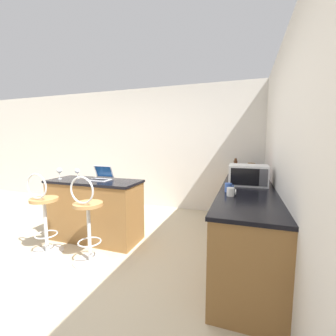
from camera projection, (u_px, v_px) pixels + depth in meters
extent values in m
plane|color=#BCAD8E|center=(97.00, 262.00, 2.72)|extent=(20.00, 20.00, 0.00)
cube|color=silver|center=(165.00, 148.00, 4.89)|extent=(12.00, 0.06, 2.60)
cube|color=silver|center=(293.00, 160.00, 1.91)|extent=(0.06, 12.00, 2.60)
cube|color=olive|center=(95.00, 211.00, 3.33)|extent=(1.34, 0.54, 0.86)
cube|color=black|center=(94.00, 181.00, 3.27)|extent=(1.37, 0.57, 0.03)
cube|color=olive|center=(247.00, 218.00, 3.03)|extent=(0.61, 2.95, 0.86)
cube|color=black|center=(248.00, 185.00, 2.98)|extent=(0.64, 2.98, 0.03)
cylinder|color=silver|center=(48.00, 252.00, 2.95)|extent=(0.40, 0.40, 0.02)
cylinder|color=silver|center=(46.00, 226.00, 2.91)|extent=(0.04, 0.04, 0.69)
torus|color=silver|center=(46.00, 234.00, 2.92)|extent=(0.28, 0.28, 0.02)
cylinder|color=#B7844C|center=(44.00, 200.00, 2.87)|extent=(0.34, 0.34, 0.04)
torus|color=silver|center=(37.00, 186.00, 2.75)|extent=(0.32, 0.02, 0.32)
cylinder|color=silver|center=(90.00, 261.00, 2.73)|extent=(0.40, 0.40, 0.02)
cylinder|color=silver|center=(89.00, 233.00, 2.69)|extent=(0.04, 0.04, 0.69)
torus|color=silver|center=(90.00, 242.00, 2.70)|extent=(0.28, 0.28, 0.02)
cylinder|color=#B7844C|center=(88.00, 204.00, 2.65)|extent=(0.34, 0.34, 0.04)
torus|color=silver|center=(82.00, 190.00, 2.54)|extent=(0.32, 0.02, 0.32)
cube|color=silver|center=(99.00, 180.00, 3.27)|extent=(0.30, 0.21, 0.01)
cube|color=black|center=(99.00, 180.00, 3.26)|extent=(0.26, 0.12, 0.00)
cube|color=silver|center=(104.00, 172.00, 3.37)|extent=(0.30, 0.09, 0.19)
cube|color=#19478C|center=(104.00, 172.00, 3.37)|extent=(0.26, 0.07, 0.16)
cube|color=white|center=(248.00, 175.00, 2.90)|extent=(0.47, 0.35, 0.26)
cube|color=black|center=(245.00, 177.00, 2.75)|extent=(0.33, 0.01, 0.21)
cube|color=#4C4C51|center=(264.00, 178.00, 2.68)|extent=(0.09, 0.01, 0.21)
cube|color=red|center=(248.00, 172.00, 3.49)|extent=(0.17, 0.27, 0.17)
cube|color=black|center=(245.00, 167.00, 3.49)|extent=(0.04, 0.19, 0.00)
cube|color=black|center=(250.00, 167.00, 3.47)|extent=(0.04, 0.19, 0.00)
cube|color=black|center=(241.00, 170.00, 3.52)|extent=(0.02, 0.02, 0.02)
cylinder|color=#2D51AD|center=(228.00, 188.00, 2.51)|extent=(0.08, 0.08, 0.10)
torus|color=#2D51AD|center=(233.00, 187.00, 2.49)|extent=(0.01, 0.06, 0.06)
cylinder|color=white|center=(230.00, 192.00, 2.32)|extent=(0.08, 0.08, 0.09)
torus|color=white|center=(236.00, 192.00, 2.30)|extent=(0.01, 0.06, 0.06)
cylinder|color=silver|center=(251.00, 169.00, 3.87)|extent=(0.12, 0.12, 0.17)
cylinder|color=olive|center=(252.00, 164.00, 3.86)|extent=(0.13, 0.13, 0.02)
cylinder|color=silver|center=(60.00, 179.00, 3.37)|extent=(0.06, 0.06, 0.00)
cylinder|color=silver|center=(60.00, 176.00, 3.37)|extent=(0.01, 0.01, 0.09)
sphere|color=silver|center=(59.00, 170.00, 3.36)|extent=(0.08, 0.08, 0.08)
cylinder|color=silver|center=(78.00, 178.00, 3.43)|extent=(0.07, 0.07, 0.00)
cylinder|color=silver|center=(77.00, 175.00, 3.42)|extent=(0.01, 0.01, 0.08)
sphere|color=silver|center=(77.00, 171.00, 3.42)|extent=(0.07, 0.07, 0.07)
cylinder|color=#4C2D19|center=(235.00, 168.00, 3.74)|extent=(0.06, 0.06, 0.25)
sphere|color=#4C2D19|center=(236.00, 159.00, 3.72)|extent=(0.04, 0.04, 0.04)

